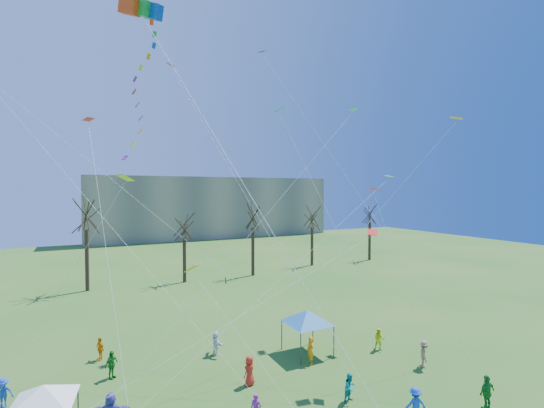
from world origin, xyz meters
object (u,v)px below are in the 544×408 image
distant_building (212,207)px  canopy_tent_blue (307,317)px  canopy_tent_white (43,394)px  big_box_kite (147,91)px

distant_building → canopy_tent_blue: (-15.94, -71.10, -4.86)m
canopy_tent_blue → distant_building: bearing=77.4°
canopy_tent_white → distant_building: bearing=66.6°
big_box_kite → canopy_tent_white: (-4.79, -0.40, -14.40)m
distant_building → big_box_kite: bearing=-110.3°
canopy_tent_white → canopy_tent_blue: (16.05, 2.87, 0.27)m
big_box_kite → canopy_tent_white: size_ratio=6.53×
canopy_tent_blue → canopy_tent_white: bearing=-169.9°
canopy_tent_white → canopy_tent_blue: bearing=10.1°
big_box_kite → canopy_tent_white: 15.18m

